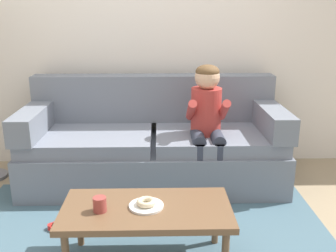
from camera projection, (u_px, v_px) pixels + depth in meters
name	position (u px, v px, depth m)	size (l,w,h in m)	color
ground	(146.00, 229.00, 2.80)	(10.00, 10.00, 0.00)	#9E896B
wall_back	(148.00, 24.00, 3.74)	(8.00, 0.10, 2.80)	silver
area_rug	(144.00, 249.00, 2.56)	(2.63, 2.02, 0.01)	#476675
couch	(154.00, 146.00, 3.52)	(2.28, 0.90, 0.94)	slate
coffee_table	(147.00, 213.00, 2.33)	(1.03, 0.51, 0.39)	brown
person_child	(207.00, 117.00, 3.23)	(0.34, 0.58, 1.10)	#AD3833
plate	(146.00, 206.00, 2.32)	(0.21, 0.21, 0.01)	white
donut	(146.00, 202.00, 2.31)	(0.12, 0.12, 0.04)	beige
mug	(100.00, 204.00, 2.26)	(0.08, 0.08, 0.09)	#993D38
toy_controller	(63.00, 228.00, 2.78)	(0.23, 0.09, 0.05)	red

